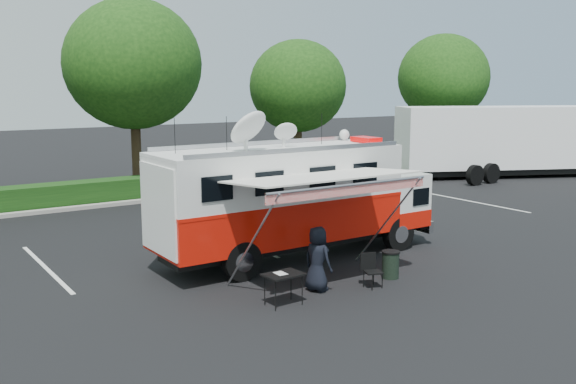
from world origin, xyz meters
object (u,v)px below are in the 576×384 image
Objects in this scene: folding_table at (283,275)px; command_truck at (295,198)px; semi_trailer at (510,140)px; trash_bin at (390,264)px.

command_truck is at bearing 51.73° from folding_table.
command_truck reaches higher than semi_trailer.
command_truck is 12.01× the size of trash_bin.
command_truck is at bearing -159.31° from semi_trailer.
command_truck is 0.71× the size of semi_trailer.
semi_trailer is (19.41, 7.33, 0.23)m from command_truck.
semi_trailer is at bearing 29.38° from trash_bin.
trash_bin is (3.53, 0.19, -0.35)m from folding_table.
trash_bin is 0.06× the size of semi_trailer.
folding_table is 1.28× the size of trash_bin.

